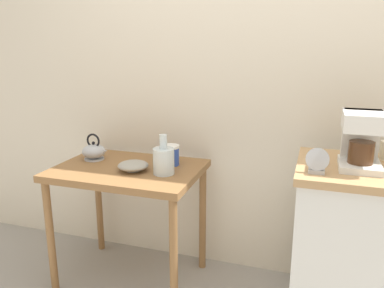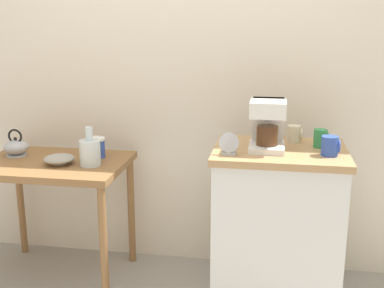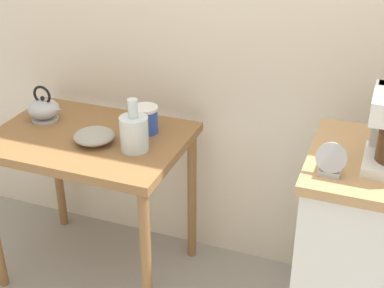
{
  "view_description": "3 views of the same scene",
  "coord_description": "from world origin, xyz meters",
  "views": [
    {
      "loc": [
        0.36,
        -1.9,
        1.44
      ],
      "look_at": [
        -0.26,
        -0.02,
        0.92
      ],
      "focal_mm": 36.05,
      "sensor_mm": 36.0,
      "label": 1
    },
    {
      "loc": [
        0.59,
        -2.57,
        1.56
      ],
      "look_at": [
        0.17,
        -0.11,
        0.91
      ],
      "focal_mm": 46.24,
      "sensor_mm": 36.0,
      "label": 2
    },
    {
      "loc": [
        0.5,
        -1.79,
        1.8
      ],
      "look_at": [
        -0.17,
        -0.02,
        0.81
      ],
      "focal_mm": 51.02,
      "sensor_mm": 36.0,
      "label": 3
    }
  ],
  "objects": [
    {
      "name": "kitchen_counter",
      "position": [
        0.63,
        -0.04,
        0.45
      ],
      "size": [
        0.69,
        0.55,
        0.89
      ],
      "color": "white",
      "rests_on": "ground_plane"
    },
    {
      "name": "coffee_maker",
      "position": [
        0.56,
        -0.05,
        1.03
      ],
      "size": [
        0.18,
        0.22,
        0.26
      ],
      "color": "white",
      "rests_on": "kitchen_counter"
    },
    {
      "name": "wooden_table",
      "position": [
        -0.67,
        0.03,
        0.64
      ],
      "size": [
        0.84,
        0.6,
        0.74
      ],
      "color": "olive",
      "rests_on": "ground_plane"
    },
    {
      "name": "glass_carafe_vase",
      "position": [
        -0.43,
        -0.02,
        0.82
      ],
      "size": [
        0.12,
        0.12,
        0.22
      ],
      "color": "silver",
      "rests_on": "wooden_table"
    },
    {
      "name": "canister_enamel",
      "position": [
        -0.45,
        0.15,
        0.8
      ],
      "size": [
        0.11,
        0.11,
        0.12
      ],
      "color": "#2D4CAD",
      "rests_on": "wooden_table"
    },
    {
      "name": "back_wall",
      "position": [
        0.1,
        0.44,
        1.4
      ],
      "size": [
        4.4,
        0.1,
        2.8
      ],
      "primitive_type": "cube",
      "color": "beige",
      "rests_on": "ground_plane"
    },
    {
      "name": "teakettle",
      "position": [
        -0.94,
        0.1,
        0.79
      ],
      "size": [
        0.18,
        0.14,
        0.17
      ],
      "color": "#B2B5BA",
      "rests_on": "wooden_table"
    },
    {
      "name": "bowl_stoneware",
      "position": [
        -0.61,
        -0.02,
        0.77
      ],
      "size": [
        0.17,
        0.17,
        0.06
      ],
      "color": "#9E998C",
      "rests_on": "wooden_table"
    },
    {
      "name": "table_clock",
      "position": [
        0.38,
        -0.2,
        0.94
      ],
      "size": [
        0.1,
        0.05,
        0.11
      ],
      "color": "#B2B5BA",
      "rests_on": "kitchen_counter"
    }
  ]
}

